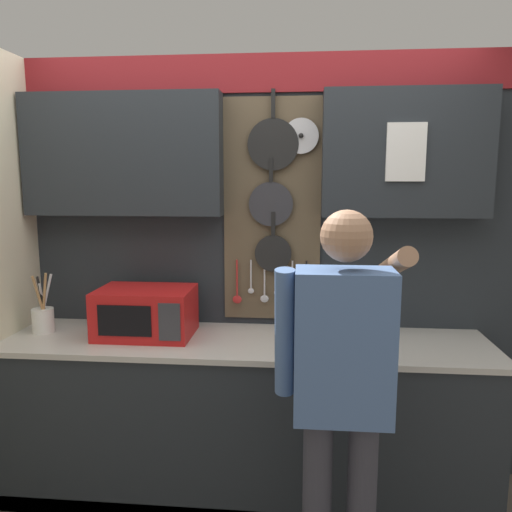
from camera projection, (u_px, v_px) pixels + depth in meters
The scene contains 7 objects.
ground_plane at pixel (246, 490), 2.81m from camera, with size 14.00×14.00×0.00m, color brown.
base_cabinet_counter at pixel (246, 418), 2.74m from camera, with size 2.59×0.63×0.88m.
back_wall_unit at pixel (250, 220), 2.85m from camera, with size 3.16×0.22×2.41m.
microwave at pixel (146, 312), 2.73m from camera, with size 0.51×0.36×0.26m.
knife_block at pixel (328, 322), 2.64m from camera, with size 0.12×0.16×0.28m.
utensil_crock at pixel (43, 318), 2.79m from camera, with size 0.12×0.12×0.34m.
person at pixel (342, 376), 1.97m from camera, with size 0.54×0.63×1.62m.
Camera 1 is at (0.29, -2.56, 1.74)m, focal length 35.00 mm.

